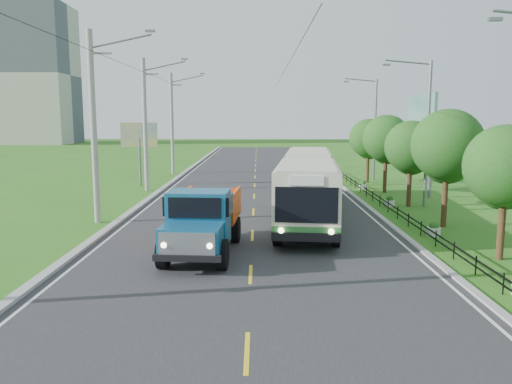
{
  "coord_description": "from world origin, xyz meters",
  "views": [
    {
      "loc": [
        0.25,
        -17.13,
        5.5
      ],
      "look_at": [
        0.17,
        7.32,
        1.9
      ],
      "focal_mm": 35.0,
      "sensor_mm": 36.0,
      "label": 1
    }
  ],
  "objects_px": {
    "dump_truck": "(203,216)",
    "billboard_right": "(421,121)",
    "planter_far": "(363,185)",
    "pole_near": "(94,127)",
    "tree_second": "(505,170)",
    "streetlight_far": "(373,125)",
    "pole_far": "(172,123)",
    "streetlight_mid": "(425,128)",
    "tree_back": "(369,140)",
    "bus": "(308,180)",
    "tree_fifth": "(387,141)",
    "planter_mid": "(389,202)",
    "tree_third": "(447,149)",
    "pole_mid": "(146,124)",
    "planter_near": "(434,230)",
    "billboard_left": "(139,139)",
    "tree_fourth": "(411,150)"
  },
  "relations": [
    {
      "from": "tree_fourth",
      "to": "streetlight_far",
      "type": "bearing_deg",
      "value": 86.75
    },
    {
      "from": "planter_far",
      "to": "billboard_right",
      "type": "bearing_deg",
      "value": -28.39
    },
    {
      "from": "tree_back",
      "to": "streetlight_mid",
      "type": "relative_size",
      "value": 0.61
    },
    {
      "from": "pole_mid",
      "to": "streetlight_far",
      "type": "xyz_separation_m",
      "value": [
        18.9,
        7.0,
        -0.19
      ]
    },
    {
      "from": "tree_fourth",
      "to": "tree_second",
      "type": "bearing_deg",
      "value": -90.0
    },
    {
      "from": "planter_mid",
      "to": "billboard_left",
      "type": "bearing_deg",
      "value": 151.08
    },
    {
      "from": "tree_second",
      "to": "tree_back",
      "type": "height_order",
      "value": "tree_back"
    },
    {
      "from": "pole_far",
      "to": "tree_second",
      "type": "relative_size",
      "value": 1.89
    },
    {
      "from": "streetlight_far",
      "to": "bus",
      "type": "relative_size",
      "value": 0.52
    },
    {
      "from": "billboard_right",
      "to": "bus",
      "type": "height_order",
      "value": "billboard_right"
    },
    {
      "from": "tree_third",
      "to": "planter_mid",
      "type": "relative_size",
      "value": 8.96
    },
    {
      "from": "tree_third",
      "to": "streetlight_far",
      "type": "xyz_separation_m",
      "value": [
        0.79,
        19.86,
        0.92
      ]
    },
    {
      "from": "planter_mid",
      "to": "dump_truck",
      "type": "height_order",
      "value": "dump_truck"
    },
    {
      "from": "tree_second",
      "to": "dump_truck",
      "type": "xyz_separation_m",
      "value": [
        -11.83,
        0.74,
        -1.98
      ]
    },
    {
      "from": "pole_far",
      "to": "streetlight_mid",
      "type": "distance_m",
      "value": 26.8
    },
    {
      "from": "tree_second",
      "to": "streetlight_mid",
      "type": "relative_size",
      "value": 0.58
    },
    {
      "from": "pole_mid",
      "to": "planter_mid",
      "type": "height_order",
      "value": "pole_mid"
    },
    {
      "from": "tree_fourth",
      "to": "dump_truck",
      "type": "distance_m",
      "value": 16.46
    },
    {
      "from": "tree_second",
      "to": "planter_mid",
      "type": "bearing_deg",
      "value": 96.05
    },
    {
      "from": "billboard_left",
      "to": "dump_truck",
      "type": "relative_size",
      "value": 0.78
    },
    {
      "from": "pole_mid",
      "to": "planter_far",
      "type": "xyz_separation_m",
      "value": [
        16.86,
        1.0,
        -4.81
      ]
    },
    {
      "from": "planter_far",
      "to": "pole_near",
      "type": "bearing_deg",
      "value": -142.37
    },
    {
      "from": "dump_truck",
      "to": "streetlight_far",
      "type": "bearing_deg",
      "value": 67.34
    },
    {
      "from": "pole_near",
      "to": "dump_truck",
      "type": "relative_size",
      "value": 1.51
    },
    {
      "from": "pole_near",
      "to": "dump_truck",
      "type": "height_order",
      "value": "pole_near"
    },
    {
      "from": "planter_mid",
      "to": "pole_far",
      "type": "bearing_deg",
      "value": 131.59
    },
    {
      "from": "tree_second",
      "to": "planter_mid",
      "type": "relative_size",
      "value": 7.91
    },
    {
      "from": "tree_second",
      "to": "tree_fourth",
      "type": "bearing_deg",
      "value": 90.0
    },
    {
      "from": "streetlight_far",
      "to": "billboard_right",
      "type": "relative_size",
      "value": 1.24
    },
    {
      "from": "planter_near",
      "to": "bus",
      "type": "height_order",
      "value": "bus"
    },
    {
      "from": "tree_back",
      "to": "billboard_right",
      "type": "height_order",
      "value": "billboard_right"
    },
    {
      "from": "tree_third",
      "to": "streetlight_mid",
      "type": "height_order",
      "value": "streetlight_mid"
    },
    {
      "from": "streetlight_far",
      "to": "tree_fourth",
      "type": "bearing_deg",
      "value": -93.25
    },
    {
      "from": "pole_mid",
      "to": "planter_near",
      "type": "distance_m",
      "value": 23.08
    },
    {
      "from": "tree_second",
      "to": "planter_far",
      "type": "distance_m",
      "value": 20.16
    },
    {
      "from": "tree_back",
      "to": "planter_near",
      "type": "bearing_deg",
      "value": -93.57
    },
    {
      "from": "tree_fourth",
      "to": "tree_fifth",
      "type": "height_order",
      "value": "tree_fifth"
    },
    {
      "from": "streetlight_far",
      "to": "tree_second",
      "type": "bearing_deg",
      "value": -91.74
    },
    {
      "from": "dump_truck",
      "to": "billboard_right",
      "type": "bearing_deg",
      "value": 54.18
    },
    {
      "from": "tree_fifth",
      "to": "planter_far",
      "type": "xyz_separation_m",
      "value": [
        -1.26,
        1.86,
        -3.57
      ]
    },
    {
      "from": "tree_fourth",
      "to": "billboard_right",
      "type": "bearing_deg",
      "value": 67.36
    },
    {
      "from": "tree_fourth",
      "to": "dump_truck",
      "type": "xyz_separation_m",
      "value": [
        -11.83,
        -11.26,
        -2.04
      ]
    },
    {
      "from": "planter_far",
      "to": "streetlight_mid",
      "type": "bearing_deg",
      "value": -75.68
    },
    {
      "from": "planter_mid",
      "to": "bus",
      "type": "height_order",
      "value": "bus"
    },
    {
      "from": "tree_second",
      "to": "planter_far",
      "type": "relative_size",
      "value": 7.91
    },
    {
      "from": "pole_mid",
      "to": "dump_truck",
      "type": "distance_m",
      "value": 19.5
    },
    {
      "from": "streetlight_mid",
      "to": "planter_far",
      "type": "relative_size",
      "value": 13.54
    },
    {
      "from": "billboard_left",
      "to": "tree_back",
      "type": "bearing_deg",
      "value": 6.31
    },
    {
      "from": "streetlight_mid",
      "to": "bus",
      "type": "bearing_deg",
      "value": -158.74
    },
    {
      "from": "tree_fifth",
      "to": "tree_back",
      "type": "bearing_deg",
      "value": 90.0
    }
  ]
}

